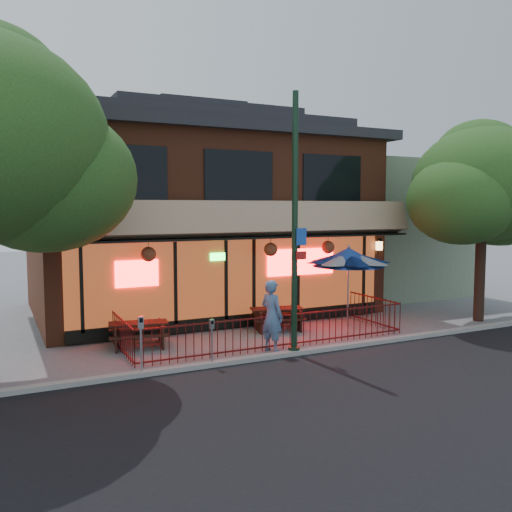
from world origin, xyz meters
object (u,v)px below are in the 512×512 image
(picnic_table_left, at_px, (138,331))
(street_light, at_px, (295,238))
(patio_umbrella, at_px, (348,257))
(pedestrian, at_px, (272,316))
(picnic_table_right, at_px, (277,315))
(parking_meter_near, at_px, (212,335))
(street_tree_right, at_px, (482,179))
(parking_meter_far, at_px, (141,336))

(picnic_table_left, bearing_deg, street_light, -36.19)
(patio_umbrella, xyz_separation_m, pedestrian, (-3.78, -1.72, -1.33))
(picnic_table_right, height_order, parking_meter_near, parking_meter_near)
(street_tree_right, bearing_deg, parking_meter_far, -175.02)
(street_light, relative_size, pedestrian, 3.51)
(picnic_table_left, relative_size, pedestrian, 0.93)
(picnic_table_right, distance_m, parking_meter_near, 4.47)
(parking_meter_far, bearing_deg, picnic_table_left, 77.53)
(street_tree_right, height_order, parking_meter_near, street_tree_right)
(picnic_table_left, bearing_deg, parking_meter_near, -66.46)
(patio_umbrella, relative_size, pedestrian, 1.37)
(patio_umbrella, xyz_separation_m, parking_meter_far, (-7.56, -2.30, -1.36))
(patio_umbrella, bearing_deg, picnic_table_right, 166.24)
(picnic_table_left, bearing_deg, pedestrian, -33.83)
(pedestrian, height_order, parking_meter_near, pedestrian)
(picnic_table_left, xyz_separation_m, parking_meter_far, (-0.60, -2.71, 0.50))
(parking_meter_far, bearing_deg, picnic_table_right, 29.06)
(patio_umbrella, bearing_deg, pedestrian, -155.55)
(pedestrian, bearing_deg, patio_umbrella, -85.52)
(parking_meter_far, bearing_deg, patio_umbrella, 16.91)
(picnic_table_left, bearing_deg, patio_umbrella, -3.41)
(picnic_table_right, bearing_deg, street_tree_right, -14.41)
(street_tree_right, bearing_deg, picnic_table_right, 165.59)
(picnic_table_right, height_order, parking_meter_far, parking_meter_far)
(street_light, distance_m, pedestrian, 2.25)
(street_light, height_order, street_tree_right, street_tree_right)
(parking_meter_near, bearing_deg, parking_meter_far, -180.00)
(picnic_table_right, xyz_separation_m, parking_meter_far, (-5.18, -2.88, 0.50))
(street_tree_right, bearing_deg, patio_umbrella, 165.26)
(picnic_table_left, xyz_separation_m, picnic_table_right, (4.58, 0.17, 0.01))
(picnic_table_left, height_order, parking_meter_far, parking_meter_far)
(pedestrian, distance_m, parking_meter_near, 2.09)
(street_tree_right, xyz_separation_m, parking_meter_far, (-12.24, -1.07, -3.99))
(parking_meter_near, relative_size, parking_meter_far, 0.83)
(parking_meter_far, bearing_deg, street_tree_right, 4.98)
(parking_meter_near, bearing_deg, street_tree_right, 5.82)
(parking_meter_near, height_order, parking_meter_far, parking_meter_far)
(picnic_table_left, relative_size, patio_umbrella, 0.68)
(picnic_table_left, height_order, picnic_table_right, picnic_table_right)
(picnic_table_right, relative_size, parking_meter_near, 1.62)
(street_light, xyz_separation_m, parking_meter_far, (-4.20, -0.08, -2.18))
(parking_meter_near, bearing_deg, pedestrian, 16.18)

